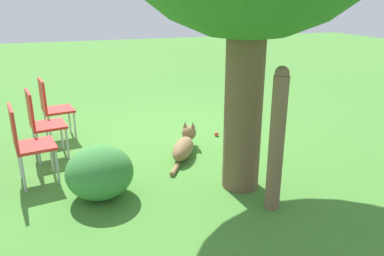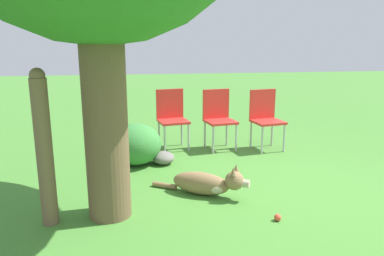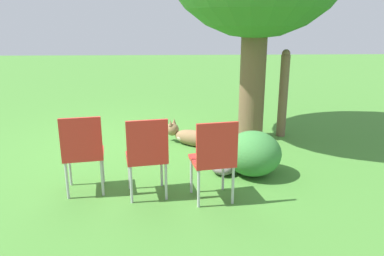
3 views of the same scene
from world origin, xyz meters
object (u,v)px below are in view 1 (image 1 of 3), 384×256
(red_chair_1, at_px, (41,120))
(red_chair_2, at_px, (26,140))
(tennis_ball, at_px, (216,134))
(dog, at_px, (184,145))
(red_chair_0, at_px, (52,105))
(fence_post, at_px, (277,140))

(red_chair_1, bearing_deg, red_chair_2, -110.20)
(red_chair_1, distance_m, tennis_ball, 2.55)
(dog, height_order, red_chair_0, red_chair_0)
(fence_post, distance_m, red_chair_0, 3.53)
(red_chair_0, bearing_deg, dog, -46.71)
(red_chair_0, xyz_separation_m, red_chair_2, (0.26, 1.44, 0.00))
(red_chair_1, height_order, tennis_ball, red_chair_1)
(fence_post, bearing_deg, dog, -75.05)
(fence_post, xyz_separation_m, red_chair_1, (2.22, -2.11, -0.20))
(red_chair_0, distance_m, red_chair_1, 0.73)
(fence_post, height_order, tennis_ball, fence_post)
(red_chair_0, xyz_separation_m, tennis_ball, (-2.37, 0.69, -0.50))
(red_chair_2, relative_size, tennis_ball, 13.69)
(red_chair_2, height_order, tennis_ball, red_chair_2)
(fence_post, distance_m, red_chair_2, 2.74)
(fence_post, xyz_separation_m, red_chair_0, (2.09, -2.83, -0.20))
(dog, distance_m, red_chair_0, 2.12)
(dog, bearing_deg, tennis_ball, -21.40)
(dog, xyz_separation_m, fence_post, (-0.42, 1.59, 0.60))
(fence_post, xyz_separation_m, red_chair_2, (2.35, -1.39, -0.20))
(red_chair_1, bearing_deg, fence_post, -53.59)
(fence_post, relative_size, red_chair_0, 1.57)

